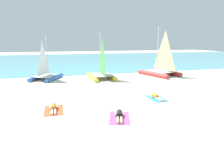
{
  "coord_description": "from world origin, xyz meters",
  "views": [
    {
      "loc": [
        -4.31,
        -10.36,
        4.16
      ],
      "look_at": [
        0.0,
        5.83,
        1.2
      ],
      "focal_mm": 30.08,
      "sensor_mm": 36.0,
      "label": 1
    }
  ],
  "objects_px": {
    "towel_middle": "(120,118)",
    "towel_right": "(156,98)",
    "towel_left": "(54,110)",
    "sunbather_right": "(156,96)",
    "sailboat_yellow": "(102,72)",
    "sunbather_middle": "(120,115)",
    "sailboat_red": "(161,68)",
    "sunbather_left": "(54,108)",
    "sailboat_blue": "(46,73)"
  },
  "relations": [
    {
      "from": "towel_middle",
      "to": "towel_right",
      "type": "height_order",
      "value": "same"
    },
    {
      "from": "towel_left",
      "to": "towel_right",
      "type": "distance_m",
      "value": 7.28
    },
    {
      "from": "sunbather_right",
      "to": "sailboat_yellow",
      "type": "bearing_deg",
      "value": 104.84
    },
    {
      "from": "towel_middle",
      "to": "towel_right",
      "type": "bearing_deg",
      "value": 36.52
    },
    {
      "from": "towel_middle",
      "to": "sunbather_middle",
      "type": "bearing_deg",
      "value": 73.7
    },
    {
      "from": "towel_left",
      "to": "sunbather_middle",
      "type": "relative_size",
      "value": 1.23
    },
    {
      "from": "sailboat_red",
      "to": "towel_right",
      "type": "bearing_deg",
      "value": -140.0
    },
    {
      "from": "sailboat_red",
      "to": "sunbather_left",
      "type": "distance_m",
      "value": 15.35
    },
    {
      "from": "sailboat_yellow",
      "to": "towel_middle",
      "type": "bearing_deg",
      "value": -100.56
    },
    {
      "from": "sunbather_middle",
      "to": "sunbather_right",
      "type": "bearing_deg",
      "value": 53.0
    },
    {
      "from": "sunbather_left",
      "to": "sunbather_right",
      "type": "xyz_separation_m",
      "value": [
        7.25,
        0.62,
        0.0
      ]
    },
    {
      "from": "towel_left",
      "to": "towel_right",
      "type": "xyz_separation_m",
      "value": [
        7.25,
        0.62,
        0.0
      ]
    },
    {
      "from": "towel_left",
      "to": "towel_right",
      "type": "height_order",
      "value": "same"
    },
    {
      "from": "sailboat_blue",
      "to": "sunbather_right",
      "type": "xyz_separation_m",
      "value": [
        8.44,
        -9.42,
        -0.58
      ]
    },
    {
      "from": "sailboat_blue",
      "to": "towel_left",
      "type": "distance_m",
      "value": 10.2
    },
    {
      "from": "towel_middle",
      "to": "sunbather_right",
      "type": "relative_size",
      "value": 1.22
    },
    {
      "from": "sailboat_yellow",
      "to": "sunbather_left",
      "type": "height_order",
      "value": "sailboat_yellow"
    },
    {
      "from": "sailboat_red",
      "to": "towel_left",
      "type": "bearing_deg",
      "value": -162.64
    },
    {
      "from": "sailboat_red",
      "to": "sailboat_blue",
      "type": "height_order",
      "value": "sailboat_red"
    },
    {
      "from": "sunbather_left",
      "to": "towel_left",
      "type": "bearing_deg",
      "value": -90.0
    },
    {
      "from": "sunbather_left",
      "to": "sunbather_middle",
      "type": "distance_m",
      "value": 4.16
    },
    {
      "from": "towel_middle",
      "to": "towel_left",
      "type": "bearing_deg",
      "value": 149.2
    },
    {
      "from": "sunbather_middle",
      "to": "towel_right",
      "type": "distance_m",
      "value": 4.55
    },
    {
      "from": "sailboat_yellow",
      "to": "sunbather_middle",
      "type": "bearing_deg",
      "value": -100.5
    },
    {
      "from": "sailboat_yellow",
      "to": "sailboat_red",
      "type": "distance_m",
      "value": 7.49
    },
    {
      "from": "sailboat_red",
      "to": "towel_right",
      "type": "xyz_separation_m",
      "value": [
        -5.09,
        -8.54,
        -0.9
      ]
    },
    {
      "from": "sunbather_middle",
      "to": "towel_left",
      "type": "bearing_deg",
      "value": 166.4
    },
    {
      "from": "sunbather_left",
      "to": "towel_right",
      "type": "distance_m",
      "value": 7.28
    },
    {
      "from": "sailboat_yellow",
      "to": "towel_left",
      "type": "relative_size",
      "value": 2.74
    },
    {
      "from": "sunbather_middle",
      "to": "towel_middle",
      "type": "bearing_deg",
      "value": -90.0
    },
    {
      "from": "sailboat_red",
      "to": "towel_left",
      "type": "xyz_separation_m",
      "value": [
        -12.34,
        -9.15,
        -0.9
      ]
    },
    {
      "from": "sailboat_blue",
      "to": "sunbather_middle",
      "type": "relative_size",
      "value": 3.1
    },
    {
      "from": "towel_right",
      "to": "towel_middle",
      "type": "bearing_deg",
      "value": -143.48
    },
    {
      "from": "sailboat_red",
      "to": "sailboat_blue",
      "type": "xyz_separation_m",
      "value": [
        -13.53,
        0.95,
        -0.19
      ]
    },
    {
      "from": "sailboat_red",
      "to": "sunbather_left",
      "type": "relative_size",
      "value": 3.87
    },
    {
      "from": "sailboat_yellow",
      "to": "sailboat_blue",
      "type": "distance_m",
      "value": 6.15
    },
    {
      "from": "sunbather_left",
      "to": "sunbather_right",
      "type": "relative_size",
      "value": 1.0
    },
    {
      "from": "sunbather_middle",
      "to": "sunbather_left",
      "type": "bearing_deg",
      "value": 165.62
    },
    {
      "from": "towel_left",
      "to": "towel_middle",
      "type": "bearing_deg",
      "value": -30.8
    },
    {
      "from": "sailboat_yellow",
      "to": "sailboat_blue",
      "type": "height_order",
      "value": "sailboat_yellow"
    },
    {
      "from": "sailboat_yellow",
      "to": "towel_left",
      "type": "xyz_separation_m",
      "value": [
        -4.85,
        -8.94,
        -0.77
      ]
    },
    {
      "from": "sailboat_red",
      "to": "sunbather_left",
      "type": "xyz_separation_m",
      "value": [
        -12.34,
        -9.09,
        -0.77
      ]
    },
    {
      "from": "sunbather_right",
      "to": "towel_right",
      "type": "bearing_deg",
      "value": -90.0
    },
    {
      "from": "towel_middle",
      "to": "sunbather_right",
      "type": "distance_m",
      "value": 4.64
    },
    {
      "from": "sunbather_middle",
      "to": "towel_right",
      "type": "relative_size",
      "value": 0.81
    },
    {
      "from": "sailboat_yellow",
      "to": "towel_right",
      "type": "distance_m",
      "value": 8.7
    },
    {
      "from": "sailboat_red",
      "to": "sailboat_blue",
      "type": "bearing_deg",
      "value": 156.77
    },
    {
      "from": "towel_right",
      "to": "sunbather_right",
      "type": "height_order",
      "value": "sunbather_right"
    },
    {
      "from": "sailboat_yellow",
      "to": "sailboat_red",
      "type": "xyz_separation_m",
      "value": [
        7.49,
        0.21,
        0.12
      ]
    },
    {
      "from": "sailboat_yellow",
      "to": "sailboat_blue",
      "type": "bearing_deg",
      "value": 165.22
    }
  ]
}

